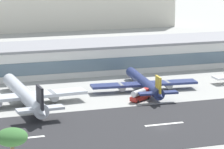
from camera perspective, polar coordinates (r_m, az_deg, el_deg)
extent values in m
plane|color=#9E9E99|center=(161.88, 5.12, -5.41)|extent=(1400.00, 1400.00, 0.00)
cube|color=#262628|center=(164.59, 4.71, -5.08)|extent=(800.00, 41.61, 0.08)
cube|color=white|center=(154.53, -9.02, -6.36)|extent=(12.00, 1.20, 0.01)
cube|color=white|center=(165.26, 5.29, -5.01)|extent=(12.00, 1.20, 0.01)
cube|color=silver|center=(233.71, -4.81, 1.54)|extent=(207.35, 25.31, 10.90)
cube|color=slate|center=(221.59, -4.06, 0.81)|extent=(201.13, 0.30, 4.91)
cube|color=gray|center=(232.66, -4.83, 2.98)|extent=(209.43, 25.56, 1.00)
cube|color=beige|center=(365.73, -4.36, 7.25)|extent=(136.22, 27.69, 33.03)
cylinder|color=silver|center=(186.77, -8.90, -1.96)|extent=(7.94, 45.46, 4.52)
sphere|color=silver|center=(208.27, -10.34, -0.51)|extent=(4.30, 4.30, 4.30)
cone|color=silver|center=(165.56, -7.09, -3.78)|extent=(4.68, 8.43, 4.07)
cube|color=silver|center=(186.02, -8.83, -2.16)|extent=(41.73, 9.90, 1.00)
cylinder|color=gray|center=(188.46, -6.07, -2.14)|extent=(3.41, 6.54, 2.94)
cube|color=silver|center=(167.12, -7.25, -3.47)|extent=(14.30, 4.79, 0.80)
cube|color=black|center=(166.28, -7.28, -2.42)|extent=(1.18, 6.15, 7.24)
cylinder|color=black|center=(185.37, -8.71, -2.99)|extent=(0.81, 0.81, 1.24)
cylinder|color=navy|center=(203.56, 3.23, -0.80)|extent=(6.85, 37.50, 3.73)
sphere|color=navy|center=(221.10, 1.89, 0.28)|extent=(3.55, 3.55, 3.55)
cone|color=navy|center=(186.24, 4.82, -2.09)|extent=(3.91, 6.98, 3.36)
cube|color=navy|center=(202.95, 3.28, -0.95)|extent=(39.11, 8.83, 0.82)
cylinder|color=gray|center=(205.65, 5.62, -1.00)|extent=(2.86, 5.41, 2.43)
cylinder|color=gray|center=(200.90, 0.89, -1.27)|extent=(2.86, 5.41, 2.43)
cube|color=navy|center=(187.52, 4.68, -1.87)|extent=(13.39, 4.17, 0.66)
cube|color=gold|center=(186.89, 4.69, -1.09)|extent=(1.02, 5.07, 5.97)
cylinder|color=black|center=(202.38, 3.36, -1.58)|extent=(0.67, 0.67, 1.03)
cube|color=#B2231E|center=(189.92, 2.88, -2.31)|extent=(8.54, 6.83, 1.40)
cylinder|color=silver|center=(188.68, 2.70, -1.86)|extent=(5.99, 4.92, 2.10)
cube|color=#B2231E|center=(192.06, 3.45, -1.66)|extent=(3.02, 3.12, 1.80)
cylinder|color=black|center=(191.70, 3.71, -2.40)|extent=(0.91, 0.73, 0.90)
cylinder|color=black|center=(193.16, 3.08, -2.28)|extent=(0.91, 0.73, 0.90)
cylinder|color=black|center=(187.04, 2.66, -2.77)|extent=(0.91, 0.73, 0.90)
cylinder|color=black|center=(188.54, 2.02, -2.64)|extent=(0.91, 0.73, 0.90)
ellipsoid|color=#386B33|center=(109.49, -10.08, -6.23)|extent=(6.12, 6.12, 3.37)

